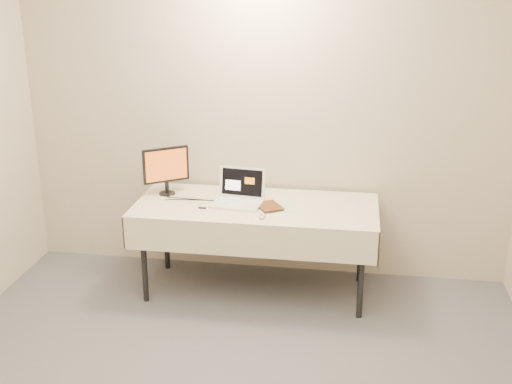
# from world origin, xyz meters

# --- Properties ---
(back_wall) EXTENTS (4.00, 0.10, 2.70)m
(back_wall) POSITION_xyz_m (0.00, 2.50, 1.35)
(back_wall) COLOR beige
(back_wall) RESTS_ON ground
(table) EXTENTS (1.86, 0.81, 0.74)m
(table) POSITION_xyz_m (0.00, 2.05, 0.68)
(table) COLOR black
(table) RESTS_ON ground
(laptop) EXTENTS (0.40, 0.34, 0.26)m
(laptop) POSITION_xyz_m (-0.14, 2.07, 0.80)
(laptop) COLOR white
(laptop) RESTS_ON table
(monitor) EXTENTS (0.32, 0.23, 0.39)m
(monitor) POSITION_xyz_m (-0.74, 2.18, 0.96)
(monitor) COLOR black
(monitor) RESTS_ON table
(book) EXTENTS (0.15, 0.10, 0.22)m
(book) POSITION_xyz_m (0.04, 1.95, 0.85)
(book) COLOR brown
(book) RESTS_ON table
(alarm_clock) EXTENTS (0.11, 0.06, 0.05)m
(alarm_clock) POSITION_xyz_m (-0.04, 2.27, 0.76)
(alarm_clock) COLOR black
(alarm_clock) RESTS_ON table
(clicker) EXTENTS (0.05, 0.10, 0.02)m
(clicker) POSITION_xyz_m (0.09, 1.78, 0.75)
(clicker) COLOR #BCBCBF
(clicker) RESTS_ON table
(paper_form) EXTENTS (0.13, 0.25, 0.00)m
(paper_form) POSITION_xyz_m (0.26, 1.99, 0.74)
(paper_form) COLOR #ADD9AD
(paper_form) RESTS_ON table
(usb_dongle) EXTENTS (0.06, 0.02, 0.01)m
(usb_dongle) POSITION_xyz_m (-0.39, 1.90, 0.74)
(usb_dongle) COLOR black
(usb_dongle) RESTS_ON table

